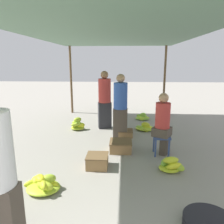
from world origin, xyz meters
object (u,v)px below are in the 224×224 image
stool (161,139)px  crate_near (97,161)px  banana_pile_right_1 (145,128)px  basin_black (209,224)px  banana_pile_left_1 (77,125)px  banana_pile_right_2 (142,117)px  banana_pile_right_0 (172,166)px  crate_mid (121,146)px  shopper_walking_mid (120,105)px  shopper_walking_far (105,99)px  banana_pile_left_0 (43,185)px  vendor_seated (163,123)px  crate_far (125,133)px

stool → crate_near: (-1.28, -0.64, -0.22)m
stool → banana_pile_right_1: bearing=96.2°
basin_black → crate_near: size_ratio=1.52×
banana_pile_left_1 → banana_pile_right_2: (1.96, 1.23, -0.07)m
banana_pile_right_0 → banana_pile_right_2: (-0.24, 3.56, -0.03)m
crate_mid → banana_pile_right_2: bearing=75.6°
shopper_walking_mid → shopper_walking_far: shopper_walking_far is taller
banana_pile_left_1 → shopper_walking_mid: bearing=-23.9°
banana_pile_left_1 → banana_pile_right_1: size_ratio=0.72×
basin_black → shopper_walking_far: shopper_walking_far is taller
stool → banana_pile_right_0: bearing=-84.0°
banana_pile_left_1 → shopper_walking_far: shopper_walking_far is taller
basin_black → banana_pile_left_0: size_ratio=1.01×
shopper_walking_mid → banana_pile_right_1: bearing=41.8°
stool → basin_black: size_ratio=0.69×
banana_pile_right_0 → banana_pile_right_1: banana_pile_right_0 is taller
banana_pile_right_0 → crate_near: bearing=176.6°
crate_mid → shopper_walking_mid: (-0.03, 0.91, 0.73)m
banana_pile_right_1 → banana_pile_left_0: bearing=-120.5°
banana_pile_right_0 → shopper_walking_mid: size_ratio=0.29×
vendor_seated → basin_black: vendor_seated is taller
vendor_seated → banana_pile_left_1: size_ratio=3.11×
banana_pile_right_1 → shopper_walking_far: shopper_walking_far is taller
banana_pile_left_0 → crate_far: bearing=63.6°
shopper_walking_far → banana_pile_left_1: bearing=-164.2°
banana_pile_right_0 → crate_mid: (-0.93, 0.86, 0.01)m
basin_black → shopper_walking_mid: (-1.10, 3.19, 0.77)m
crate_far → banana_pile_left_1: bearing=161.0°
banana_pile_left_0 → crate_mid: bearing=53.5°
crate_mid → shopper_walking_mid: shopper_walking_mid is taller
banana_pile_left_1 → shopper_walking_mid: 1.53m
shopper_walking_far → crate_far: bearing=-48.8°
vendor_seated → crate_far: size_ratio=3.42×
vendor_seated → banana_pile_right_0: bearing=-85.4°
basin_black → banana_pile_right_0: (-0.14, 1.41, 0.03)m
stool → banana_pile_right_1: size_ratio=0.71×
banana_pile_left_1 → shopper_walking_far: size_ratio=0.25×
banana_pile_left_0 → shopper_walking_far: 3.42m
crate_far → shopper_walking_mid: 0.78m
basin_black → banana_pile_left_0: bearing=162.8°
vendor_seated → crate_mid: bearing=171.4°
vendor_seated → banana_pile_right_1: size_ratio=2.25×
crate_far → vendor_seated: bearing=-55.8°
basin_black → banana_pile_left_1: size_ratio=1.44×
banana_pile_left_1 → shopper_walking_far: 1.08m
banana_pile_right_1 → crate_mid: 1.68m
crate_near → shopper_walking_far: (-0.07, 2.47, 0.75)m
shopper_walking_far → stool: bearing=-53.5°
vendor_seated → shopper_walking_far: shopper_walking_far is taller
banana_pile_left_0 → banana_pile_right_0: (2.10, 0.71, 0.02)m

